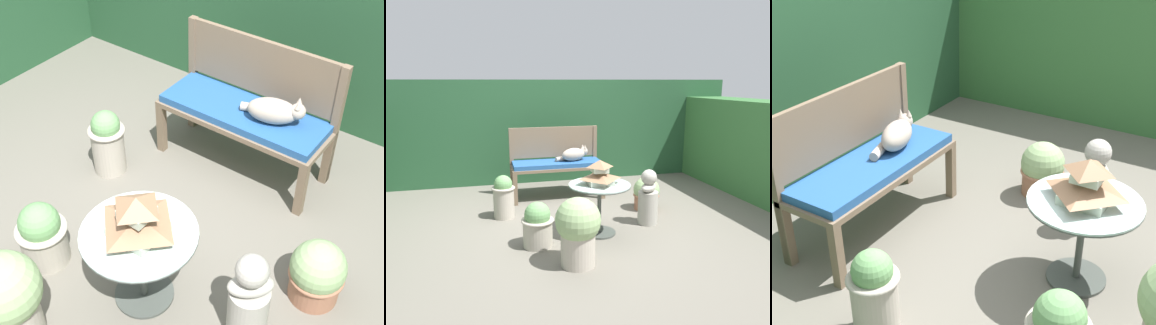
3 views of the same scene
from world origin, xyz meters
The scene contains 12 objects.
ground centered at (0.00, 0.00, 0.00)m, with size 30.00×30.00×0.00m, color #666056.
foliage_hedge_back centered at (0.00, 2.37, 0.83)m, with size 6.40×0.93×1.67m, color #234C2D.
garden_bench centered at (-0.01, 1.01, 0.45)m, with size 1.30×0.48×0.53m.
bench_backrest centered at (-0.01, 1.23, 0.71)m, with size 1.30×0.06×0.99m.
cat centered at (0.24, 1.00, 0.62)m, with size 0.49×0.28×0.22m.
patio_table centered at (0.18, -0.39, 0.44)m, with size 0.67×0.67×0.56m.
pagoda_birdhouse centered at (0.18, -0.39, 0.68)m, with size 0.35×0.35×0.27m.
garden_bust centered at (0.82, -0.25, 0.30)m, with size 0.29×0.28×0.65m.
potted_plant_patio_mid centered at (1.02, 0.22, 0.21)m, with size 0.34×0.34×0.43m.
potted_plant_bench_right centered at (-0.52, -0.54, 0.23)m, with size 0.33×0.33×0.47m.
potted_plant_table_far centered at (-0.80, 0.37, 0.27)m, with size 0.28×0.28×0.53m.
potted_plant_hedge_corner centered at (-0.22, -1.03, 0.35)m, with size 0.42×0.42×0.64m.
Camera 2 is at (-1.00, -4.08, 1.65)m, focal length 35.00 mm.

